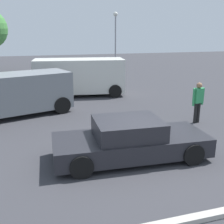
# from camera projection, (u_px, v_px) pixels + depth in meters

# --- Properties ---
(ground_plane) EXTENTS (80.00, 80.00, 0.00)m
(ground_plane) POSITION_uv_depth(u_px,v_px,m) (136.00, 158.00, 8.35)
(ground_plane) COLOR #38383D
(sedan_foreground) EXTENTS (4.71, 2.10, 1.23)m
(sedan_foreground) POSITION_uv_depth(u_px,v_px,m) (130.00, 140.00, 8.25)
(sedan_foreground) COLOR #232328
(sedan_foreground) RESTS_ON ground_plane
(dog) EXTENTS (0.44, 0.57, 0.39)m
(dog) POSITION_uv_depth(u_px,v_px,m) (106.00, 125.00, 10.68)
(dog) COLOR beige
(dog) RESTS_ON ground_plane
(van_white) EXTENTS (5.48, 2.79, 2.17)m
(van_white) POSITION_uv_depth(u_px,v_px,m) (80.00, 76.00, 16.44)
(van_white) COLOR silver
(van_white) RESTS_ON ground_plane
(suv_dark) EXTENTS (5.18, 3.27, 1.91)m
(suv_dark) POSITION_uv_depth(u_px,v_px,m) (16.00, 93.00, 12.45)
(suv_dark) COLOR gray
(suv_dark) RESTS_ON ground_plane
(pedestrian) EXTENTS (0.56, 0.31, 1.72)m
(pedestrian) POSITION_uv_depth(u_px,v_px,m) (198.00, 99.00, 11.39)
(pedestrian) COLOR black
(pedestrian) RESTS_ON ground_plane
(parking_curb) EXTENTS (8.42, 0.20, 0.12)m
(parking_curb) POSITION_uv_depth(u_px,v_px,m) (191.00, 220.00, 5.54)
(parking_curb) COLOR #B7B2A8
(parking_curb) RESTS_ON ground_plane
(light_post_near) EXTENTS (0.44, 0.44, 5.60)m
(light_post_near) POSITION_uv_depth(u_px,v_px,m) (115.00, 30.00, 27.16)
(light_post_near) COLOR gray
(light_post_near) RESTS_ON ground_plane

